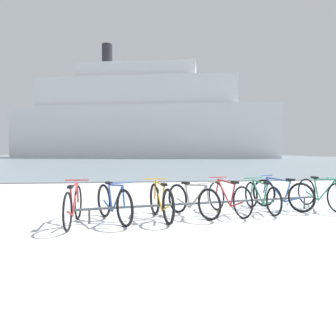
{
  "coord_description": "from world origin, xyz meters",
  "views": [
    {
      "loc": [
        -1.59,
        -3.99,
        1.41
      ],
      "look_at": [
        -0.42,
        6.62,
        0.8
      ],
      "focal_mm": 34.1,
      "sensor_mm": 36.0,
      "label": 1
    }
  ],
  "objects_px": {
    "bicycle_4": "(228,198)",
    "bicycle_3": "(192,200)",
    "bicycle_6": "(281,194)",
    "ferry_ship": "(143,120)",
    "bicycle_1": "(114,203)",
    "bicycle_5": "(262,197)",
    "bicycle_0": "(73,205)",
    "bicycle_7": "(321,193)",
    "bicycle_2": "(161,202)"
  },
  "relations": [
    {
      "from": "bicycle_2",
      "to": "ferry_ship",
      "type": "relative_size",
      "value": 0.03
    },
    {
      "from": "bicycle_5",
      "to": "ferry_ship",
      "type": "xyz_separation_m",
      "value": [
        -1.01,
        53.03,
        6.74
      ]
    },
    {
      "from": "bicycle_3",
      "to": "bicycle_2",
      "type": "bearing_deg",
      "value": -163.51
    },
    {
      "from": "bicycle_1",
      "to": "bicycle_3",
      "type": "distance_m",
      "value": 1.66
    },
    {
      "from": "bicycle_1",
      "to": "bicycle_5",
      "type": "bearing_deg",
      "value": 11.55
    },
    {
      "from": "bicycle_4",
      "to": "bicycle_6",
      "type": "bearing_deg",
      "value": 16.64
    },
    {
      "from": "bicycle_0",
      "to": "bicycle_1",
      "type": "height_order",
      "value": "bicycle_0"
    },
    {
      "from": "bicycle_0",
      "to": "bicycle_4",
      "type": "relative_size",
      "value": 1.03
    },
    {
      "from": "bicycle_0",
      "to": "bicycle_7",
      "type": "xyz_separation_m",
      "value": [
        5.61,
        1.07,
        -0.01
      ]
    },
    {
      "from": "bicycle_6",
      "to": "bicycle_7",
      "type": "xyz_separation_m",
      "value": [
        0.99,
        -0.02,
        0.01
      ]
    },
    {
      "from": "bicycle_3",
      "to": "bicycle_7",
      "type": "bearing_deg",
      "value": 9.93
    },
    {
      "from": "bicycle_6",
      "to": "bicycle_5",
      "type": "bearing_deg",
      "value": -158.4
    },
    {
      "from": "bicycle_3",
      "to": "bicycle_6",
      "type": "height_order",
      "value": "bicycle_6"
    },
    {
      "from": "bicycle_3",
      "to": "bicycle_6",
      "type": "xyz_separation_m",
      "value": [
        2.26,
        0.59,
        0.01
      ]
    },
    {
      "from": "bicycle_5",
      "to": "bicycle_6",
      "type": "bearing_deg",
      "value": 21.6
    },
    {
      "from": "bicycle_6",
      "to": "ferry_ship",
      "type": "xyz_separation_m",
      "value": [
        -1.6,
        52.8,
        6.72
      ]
    },
    {
      "from": "bicycle_0",
      "to": "bicycle_4",
      "type": "height_order",
      "value": "bicycle_0"
    },
    {
      "from": "bicycle_5",
      "to": "bicycle_6",
      "type": "relative_size",
      "value": 1.14
    },
    {
      "from": "bicycle_4",
      "to": "bicycle_5",
      "type": "xyz_separation_m",
      "value": [
        0.84,
        0.19,
        -0.02
      ]
    },
    {
      "from": "bicycle_0",
      "to": "bicycle_7",
      "type": "height_order",
      "value": "bicycle_0"
    },
    {
      "from": "bicycle_1",
      "to": "bicycle_5",
      "type": "xyz_separation_m",
      "value": [
        3.3,
        0.67,
        -0.03
      ]
    },
    {
      "from": "bicycle_2",
      "to": "bicycle_7",
      "type": "xyz_separation_m",
      "value": [
        3.93,
        0.77,
        0.0
      ]
    },
    {
      "from": "bicycle_5",
      "to": "ferry_ship",
      "type": "relative_size",
      "value": 0.03
    },
    {
      "from": "bicycle_1",
      "to": "bicycle_7",
      "type": "xyz_separation_m",
      "value": [
        4.87,
        0.88,
        -0.0
      ]
    },
    {
      "from": "bicycle_5",
      "to": "bicycle_7",
      "type": "relative_size",
      "value": 0.96
    },
    {
      "from": "bicycle_3",
      "to": "ferry_ship",
      "type": "height_order",
      "value": "ferry_ship"
    },
    {
      "from": "bicycle_5",
      "to": "bicycle_7",
      "type": "distance_m",
      "value": 1.59
    },
    {
      "from": "bicycle_7",
      "to": "ferry_ship",
      "type": "xyz_separation_m",
      "value": [
        -2.58,
        52.82,
        6.71
      ]
    },
    {
      "from": "bicycle_1",
      "to": "ferry_ship",
      "type": "relative_size",
      "value": 0.03
    },
    {
      "from": "bicycle_4",
      "to": "bicycle_3",
      "type": "bearing_deg",
      "value": -168.73
    },
    {
      "from": "bicycle_3",
      "to": "bicycle_7",
      "type": "height_order",
      "value": "bicycle_7"
    },
    {
      "from": "bicycle_6",
      "to": "ferry_ship",
      "type": "distance_m",
      "value": 53.25
    },
    {
      "from": "bicycle_5",
      "to": "bicycle_7",
      "type": "bearing_deg",
      "value": 7.54
    },
    {
      "from": "bicycle_4",
      "to": "ferry_ship",
      "type": "distance_m",
      "value": 53.65
    },
    {
      "from": "bicycle_1",
      "to": "bicycle_5",
      "type": "distance_m",
      "value": 3.37
    },
    {
      "from": "bicycle_5",
      "to": "bicycle_1",
      "type": "bearing_deg",
      "value": -168.45
    },
    {
      "from": "bicycle_4",
      "to": "bicycle_6",
      "type": "distance_m",
      "value": 1.49
    },
    {
      "from": "bicycle_1",
      "to": "bicycle_7",
      "type": "relative_size",
      "value": 0.89
    },
    {
      "from": "bicycle_6",
      "to": "bicycle_2",
      "type": "bearing_deg",
      "value": -164.88
    },
    {
      "from": "bicycle_3",
      "to": "bicycle_4",
      "type": "relative_size",
      "value": 0.88
    },
    {
      "from": "ferry_ship",
      "to": "bicycle_2",
      "type": "bearing_deg",
      "value": -91.44
    },
    {
      "from": "bicycle_2",
      "to": "bicycle_3",
      "type": "distance_m",
      "value": 0.72
    },
    {
      "from": "bicycle_0",
      "to": "ferry_ship",
      "type": "xyz_separation_m",
      "value": [
        3.02,
        53.89,
        6.7
      ]
    },
    {
      "from": "bicycle_0",
      "to": "bicycle_7",
      "type": "bearing_deg",
      "value": 10.83
    },
    {
      "from": "bicycle_3",
      "to": "bicycle_7",
      "type": "xyz_separation_m",
      "value": [
        3.24,
        0.57,
        0.02
      ]
    },
    {
      "from": "bicycle_0",
      "to": "bicycle_6",
      "type": "relative_size",
      "value": 1.15
    },
    {
      "from": "bicycle_1",
      "to": "bicycle_3",
      "type": "relative_size",
      "value": 1.09
    },
    {
      "from": "bicycle_2",
      "to": "bicycle_5",
      "type": "distance_m",
      "value": 2.43
    },
    {
      "from": "bicycle_4",
      "to": "bicycle_2",
      "type": "bearing_deg",
      "value": -166.34
    },
    {
      "from": "bicycle_1",
      "to": "bicycle_7",
      "type": "distance_m",
      "value": 4.95
    }
  ]
}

